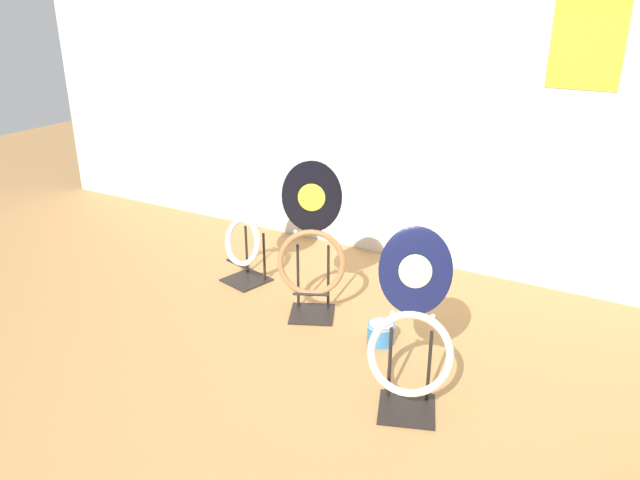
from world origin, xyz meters
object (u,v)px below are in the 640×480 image
Objects in this scene: toilet_seat_display_navy_moon at (411,334)px; paint_can at (381,332)px; toilet_seat_display_white_plain at (245,227)px; toilet_seat_display_jazz_black at (312,249)px.

paint_can is at bearing 126.49° from toilet_seat_display_navy_moon.
toilet_seat_display_white_plain is 0.70m from toilet_seat_display_jazz_black.
toilet_seat_display_navy_moon is at bearing -53.51° from paint_can.
toilet_seat_display_white_plain is at bearing 161.93° from toilet_seat_display_jazz_black.
toilet_seat_display_jazz_black reaches higher than toilet_seat_display_white_plain.
paint_can is (1.18, -0.30, -0.34)m from toilet_seat_display_white_plain.
toilet_seat_display_jazz_black is 6.10× the size of paint_can.
toilet_seat_display_jazz_black is 1.09× the size of toilet_seat_display_navy_moon.
toilet_seat_display_white_plain is at bearing 152.66° from toilet_seat_display_navy_moon.
toilet_seat_display_jazz_black is at bearing 146.64° from toilet_seat_display_navy_moon.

